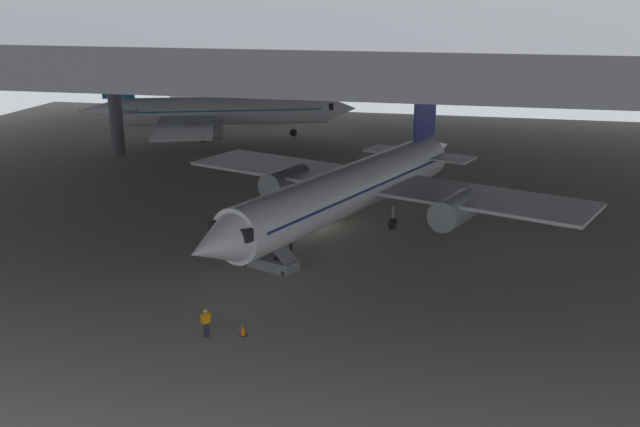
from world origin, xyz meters
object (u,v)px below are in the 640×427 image
Objects in this scene: crew_worker_by_stairs at (291,240)px; airplane_distant at (217,111)px; baggage_tug at (348,188)px; boarding_stairs at (270,257)px; airplane_main at (353,188)px; crew_worker_near_nose at (206,321)px; traffic_cone_orange at (243,330)px.

airplane_distant is at bearing 116.70° from crew_worker_by_stairs.
crew_worker_by_stairs is 16.23m from baggage_tug.
airplane_main is at bearing 66.12° from boarding_stairs.
traffic_cone_orange is (1.82, 0.63, -0.61)m from crew_worker_near_nose.
boarding_stairs is 0.14× the size of airplane_distant.
boarding_stairs reaches higher than crew_worker_by_stairs.
airplane_distant is at bearing 111.34° from traffic_cone_orange.
crew_worker_near_nose is at bearing -160.97° from traffic_cone_orange.
baggage_tug is at bearing 86.17° from crew_worker_near_nose.
airplane_distant is at bearing 132.63° from baggage_tug.
crew_worker_near_nose reaches higher than baggage_tug.
airplane_distant is (-19.14, 38.07, 2.34)m from crew_worker_by_stairs.
boarding_stairs is at bearing -65.76° from airplane_distant.
boarding_stairs is 7.59× the size of traffic_cone_orange.
baggage_tug reaches higher than traffic_cone_orange.
airplane_main is 20.00× the size of crew_worker_by_stairs.
baggage_tug is (20.13, -21.87, -2.77)m from airplane_distant.
airplane_distant is 54.92m from traffic_cone_orange.
traffic_cone_orange is at bearing -90.35° from baggage_tug.
traffic_cone_orange is at bearing -86.43° from crew_worker_by_stairs.
crew_worker_near_nose is 2.66× the size of traffic_cone_orange.
crew_worker_near_nose is 0.95× the size of crew_worker_by_stairs.
airplane_main is at bearing 60.21° from crew_worker_by_stairs.
traffic_cone_orange is at bearing -68.66° from airplane_distant.
crew_worker_near_nose is 29.90m from baggage_tug.
airplane_distant is 29.86m from baggage_tug.
baggage_tug is (0.99, 16.20, -0.43)m from crew_worker_by_stairs.
airplane_main is at bearing 82.44° from traffic_cone_orange.
baggage_tug is at bearing -47.37° from airplane_distant.
baggage_tug is at bearing 89.65° from traffic_cone_orange.
crew_worker_near_nose is at bearing -102.51° from airplane_main.
crew_worker_by_stairs is at bearing 85.79° from crew_worker_near_nose.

